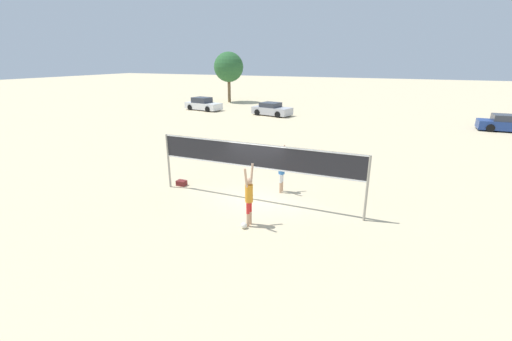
# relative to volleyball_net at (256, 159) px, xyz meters

# --- Properties ---
(ground_plane) EXTENTS (200.00, 200.00, 0.00)m
(ground_plane) POSITION_rel_volleyball_net_xyz_m (0.00, 0.00, -1.88)
(ground_plane) COLOR beige
(volleyball_net) EXTENTS (8.89, 0.09, 2.52)m
(volleyball_net) POSITION_rel_volleyball_net_xyz_m (0.00, 0.00, 0.00)
(volleyball_net) COLOR gray
(volleyball_net) RESTS_ON ground_plane
(player_spiker) EXTENTS (0.28, 0.72, 2.26)m
(player_spiker) POSITION_rel_volleyball_net_xyz_m (0.63, -2.06, -0.68)
(player_spiker) COLOR tan
(player_spiker) RESTS_ON ground_plane
(player_blocker) EXTENTS (0.28, 0.70, 2.12)m
(player_blocker) POSITION_rel_volleyball_net_xyz_m (0.60, 1.48, -0.77)
(player_blocker) COLOR tan
(player_blocker) RESTS_ON ground_plane
(volleyball) EXTENTS (0.23, 0.23, 0.23)m
(volleyball) POSITION_rel_volleyball_net_xyz_m (0.56, -2.35, -1.77)
(volleyball) COLOR silver
(volleyball) RESTS_ON ground_plane
(gear_bag) EXTENTS (0.45, 0.33, 0.24)m
(gear_bag) POSITION_rel_volleyball_net_xyz_m (-4.03, 0.38, -1.76)
(gear_bag) COLOR maroon
(gear_bag) RESTS_ON ground_plane
(parked_car_near) EXTENTS (4.57, 2.43, 1.46)m
(parked_car_near) POSITION_rel_volleyball_net_xyz_m (-16.35, 22.15, -1.23)
(parked_car_near) COLOR silver
(parked_car_near) RESTS_ON ground_plane
(parked_car_mid) EXTENTS (4.44, 1.91, 1.36)m
(parked_car_mid) POSITION_rel_volleyball_net_xyz_m (13.22, 21.72, -1.26)
(parked_car_mid) COLOR navy
(parked_car_mid) RESTS_ON ground_plane
(parked_car_far) EXTENTS (4.40, 2.68, 1.34)m
(parked_car_far) POSITION_rel_volleyball_net_xyz_m (-7.64, 21.72, -1.27)
(parked_car_far) COLOR #B7B7BC
(parked_car_far) RESTS_ON ground_plane
(tree_left_cluster) EXTENTS (3.93, 3.93, 6.62)m
(tree_left_cluster) POSITION_rel_volleyball_net_xyz_m (-17.12, 30.17, 2.74)
(tree_left_cluster) COLOR brown
(tree_left_cluster) RESTS_ON ground_plane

